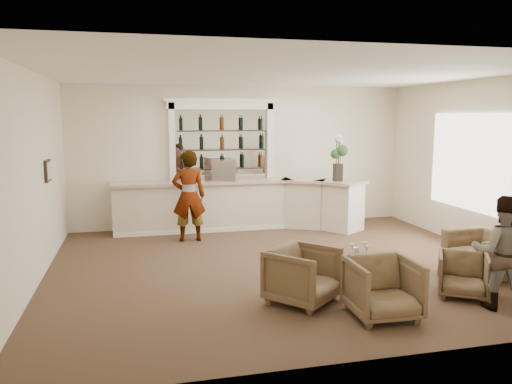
% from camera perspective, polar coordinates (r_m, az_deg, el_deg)
% --- Properties ---
extents(ground, '(8.00, 8.00, 0.00)m').
position_cam_1_polar(ground, '(8.85, 3.22, -8.39)').
color(ground, brown).
rests_on(ground, ground).
extents(room_shell, '(8.04, 7.02, 3.32)m').
position_cam_1_polar(room_shell, '(9.19, 3.03, 7.06)').
color(room_shell, '#EDE2C5').
rests_on(room_shell, ground).
extents(bar_counter, '(5.72, 1.80, 1.14)m').
position_cam_1_polar(bar_counter, '(11.51, -1.84, -1.46)').
color(bar_counter, silver).
rests_on(bar_counter, ground).
extents(back_bar_alcove, '(2.64, 0.25, 3.00)m').
position_cam_1_polar(back_bar_alcove, '(11.69, -3.91, 5.88)').
color(back_bar_alcove, white).
rests_on(back_bar_alcove, ground).
extents(cocktail_table, '(0.58, 0.58, 0.50)m').
position_cam_1_polar(cocktail_table, '(7.76, 11.76, -9.10)').
color(cocktail_table, '#4A2F20').
rests_on(cocktail_table, ground).
extents(sommelier, '(0.70, 0.47, 1.90)m').
position_cam_1_polar(sommelier, '(10.46, -7.68, -0.45)').
color(sommelier, gray).
rests_on(sommelier, ground).
extents(guest, '(0.96, 0.91, 1.56)m').
position_cam_1_polar(guest, '(7.51, 26.25, -6.24)').
color(guest, gray).
rests_on(guest, ground).
extents(armchair_left, '(1.21, 1.21, 0.79)m').
position_cam_1_polar(armchair_left, '(7.08, 5.37, -9.46)').
color(armchair_left, brown).
rests_on(armchair_left, ground).
extents(armchair_center, '(0.85, 0.88, 0.78)m').
position_cam_1_polar(armchair_center, '(6.77, 14.29, -10.62)').
color(armchair_center, brown).
rests_on(armchair_center, ground).
extents(armchair_right, '(0.94, 0.95, 0.63)m').
position_cam_1_polar(armchair_right, '(7.91, 22.57, -8.75)').
color(armchair_right, brown).
rests_on(armchair_right, ground).
extents(armchair_far, '(1.02, 1.14, 0.68)m').
position_cam_1_polar(armchair_far, '(9.13, 24.60, -6.42)').
color(armchair_far, brown).
rests_on(armchair_far, ground).
extents(espresso_machine, '(0.62, 0.55, 0.47)m').
position_cam_1_polar(espresso_machine, '(11.34, -3.67, 2.46)').
color(espresso_machine, '#AEAEB2').
rests_on(espresso_machine, bar_counter).
extents(flower_vase, '(0.28, 0.28, 1.04)m').
position_cam_1_polar(flower_vase, '(11.40, 9.39, 4.18)').
color(flower_vase, black).
rests_on(flower_vase, bar_counter).
extents(wine_glass_bar_left, '(0.07, 0.07, 0.21)m').
position_cam_1_polar(wine_glass_bar_left, '(11.34, -6.31, 1.77)').
color(wine_glass_bar_left, white).
rests_on(wine_glass_bar_left, bar_counter).
extents(wine_glass_bar_right, '(0.07, 0.07, 0.21)m').
position_cam_1_polar(wine_glass_bar_right, '(11.42, -3.86, 1.85)').
color(wine_glass_bar_right, white).
rests_on(wine_glass_bar_right, bar_counter).
extents(wine_glass_tbl_a, '(0.07, 0.07, 0.21)m').
position_cam_1_polar(wine_glass_tbl_a, '(7.64, 10.93, -6.59)').
color(wine_glass_tbl_a, white).
rests_on(wine_glass_tbl_a, cocktail_table).
extents(wine_glass_tbl_b, '(0.07, 0.07, 0.21)m').
position_cam_1_polar(wine_glass_tbl_b, '(7.77, 12.26, -6.36)').
color(wine_glass_tbl_b, white).
rests_on(wine_glass_tbl_b, cocktail_table).
extents(wine_glass_tbl_c, '(0.07, 0.07, 0.21)m').
position_cam_1_polar(wine_glass_tbl_c, '(7.57, 12.54, -6.78)').
color(wine_glass_tbl_c, white).
rests_on(wine_glass_tbl_c, cocktail_table).
extents(napkin_holder, '(0.08, 0.08, 0.12)m').
position_cam_1_polar(napkin_holder, '(7.79, 11.26, -6.64)').
color(napkin_holder, silver).
rests_on(napkin_holder, cocktail_table).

